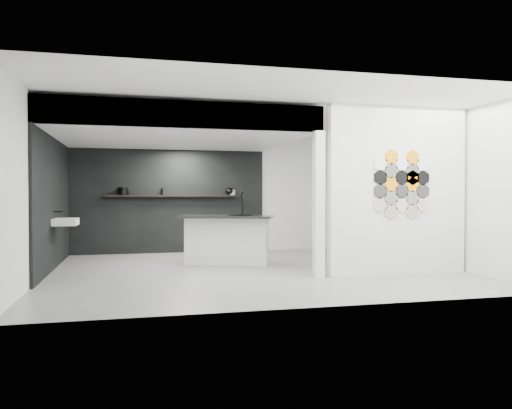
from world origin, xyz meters
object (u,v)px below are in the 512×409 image
(stockpot, at_px, (123,191))
(glass_bowl, at_px, (232,193))
(kettle, at_px, (230,191))
(partition_panel, at_px, (398,191))
(utensil_cup, at_px, (128,193))
(glass_vase, at_px, (232,192))
(kitchen_island, at_px, (227,239))
(bottle_dark, at_px, (162,192))
(wall_basin, at_px, (66,222))

(stockpot, distance_m, glass_bowl, 2.45)
(stockpot, relative_size, kettle, 1.05)
(partition_panel, distance_m, utensil_cup, 5.88)
(stockpot, relative_size, glass_vase, 1.56)
(kitchen_island, bearing_deg, partition_panel, -16.16)
(stockpot, bearing_deg, glass_vase, 0.00)
(glass_bowl, xyz_separation_m, glass_vase, (0.00, 0.00, 0.01))
(stockpot, bearing_deg, bottle_dark, 0.00)
(glass_bowl, relative_size, glass_vase, 1.16)
(kitchen_island, distance_m, glass_bowl, 2.22)
(wall_basin, bearing_deg, partition_panel, -18.23)
(wall_basin, distance_m, utensil_cup, 2.37)
(kettle, relative_size, bottle_dark, 1.32)
(glass_bowl, distance_m, utensil_cup, 2.35)
(glass_vase, bearing_deg, bottle_dark, 180.00)
(kitchen_island, xyz_separation_m, bottle_dark, (-1.13, 1.97, 0.91))
(glass_bowl, bearing_deg, partition_panel, -61.77)
(glass_bowl, bearing_deg, utensil_cup, 180.00)
(wall_basin, relative_size, kettle, 3.07)
(glass_bowl, bearing_deg, wall_basin, -148.65)
(wall_basin, bearing_deg, kitchen_island, 1.87)
(kettle, height_order, utensil_cup, kettle)
(utensil_cup, bearing_deg, kitchen_island, -46.37)
(partition_panel, xyz_separation_m, glass_vase, (-2.08, 3.87, -0.01))
(glass_bowl, xyz_separation_m, bottle_dark, (-1.61, 0.00, 0.02))
(bottle_dark, bearing_deg, glass_bowl, 0.00)
(wall_basin, height_order, glass_bowl, glass_bowl)
(kettle, xyz_separation_m, bottle_dark, (-1.55, 0.00, -0.01))
(utensil_cup, bearing_deg, bottle_dark, 0.00)
(kitchen_island, bearing_deg, wall_basin, -157.66)
(partition_panel, height_order, wall_basin, partition_panel)
(partition_panel, distance_m, stockpot, 5.95)
(partition_panel, height_order, stockpot, partition_panel)
(kettle, relative_size, utensil_cup, 2.09)
(wall_basin, distance_m, bottle_dark, 2.78)
(kettle, distance_m, glass_bowl, 0.06)
(kettle, xyz_separation_m, glass_bowl, (0.06, 0.00, -0.03))
(kettle, bearing_deg, glass_vase, 7.84)
(kettle, bearing_deg, wall_basin, -140.39)
(bottle_dark, bearing_deg, partition_panel, -46.38)
(bottle_dark, bearing_deg, wall_basin, -130.78)
(partition_panel, relative_size, utensil_cup, 29.93)
(kitchen_island, distance_m, kettle, 2.22)
(bottle_dark, bearing_deg, utensil_cup, 180.00)
(kitchen_island, relative_size, utensil_cup, 20.55)
(partition_panel, height_order, glass_vase, partition_panel)
(wall_basin, relative_size, glass_bowl, 3.93)
(partition_panel, relative_size, wall_basin, 4.67)
(stockpot, distance_m, bottle_dark, 0.84)
(utensil_cup, bearing_deg, kettle, 0.00)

